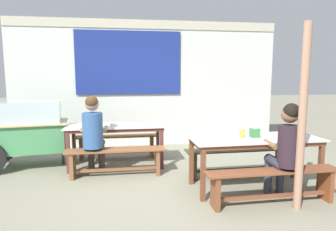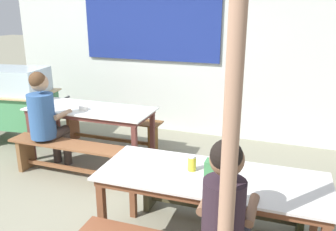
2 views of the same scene
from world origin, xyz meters
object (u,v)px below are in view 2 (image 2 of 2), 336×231
at_px(bench_far_back, 111,128).
at_px(tissue_box, 213,168).
at_px(bench_near_back, 221,193).
at_px(condiment_jar, 192,163).
at_px(dining_table_near, 211,183).
at_px(soup_bowl, 83,108).
at_px(dining_table_far, 90,113).
at_px(person_near_front, 225,212).
at_px(food_cart, 9,99).
at_px(person_left_back_turned, 45,115).
at_px(wooden_support_post, 228,179).
at_px(bench_far_front, 69,154).

height_order(bench_far_back, tissue_box, tissue_box).
relative_size(bench_near_back, condiment_jar, 13.27).
bearing_deg(dining_table_near, bench_near_back, 91.40).
height_order(condiment_jar, soup_bowl, condiment_jar).
xyz_separation_m(dining_table_far, person_near_front, (2.25, -1.87, 0.07)).
bearing_deg(tissue_box, food_cart, 156.80).
xyz_separation_m(bench_far_back, person_left_back_turned, (-0.34, -1.06, 0.48)).
bearing_deg(soup_bowl, tissue_box, -31.43).
xyz_separation_m(tissue_box, condiment_jar, (-0.18, 0.02, 0.00)).
bearing_deg(wooden_support_post, tissue_box, 108.94).
bearing_deg(person_left_back_turned, bench_far_back, 71.99).
bearing_deg(person_left_back_turned, condiment_jar, -20.99).
distance_m(bench_far_back, soup_bowl, 0.83).
relative_size(dining_table_far, person_left_back_turned, 1.31).
height_order(bench_far_back, person_near_front, person_near_front).
height_order(bench_far_front, wooden_support_post, wooden_support_post).
bearing_deg(dining_table_near, condiment_jar, 168.03).
distance_m(bench_far_front, tissue_box, 2.26).
distance_m(bench_near_back, food_cart, 3.80).
bearing_deg(person_left_back_turned, soup_bowl, 52.18).
height_order(person_left_back_turned, wooden_support_post, wooden_support_post).
distance_m(person_left_back_turned, person_near_front, 2.94).
relative_size(bench_far_back, wooden_support_post, 0.72).
bearing_deg(soup_bowl, bench_near_back, -19.52).
height_order(food_cart, person_near_front, person_near_front).
distance_m(person_near_front, soup_bowl, 2.89).
bearing_deg(person_left_back_turned, bench_far_front, -8.48).
xyz_separation_m(person_near_front, tissue_box, (-0.21, 0.49, 0.08)).
height_order(dining_table_near, food_cart, food_cart).
bearing_deg(bench_far_front, dining_table_near, -22.26).
bearing_deg(dining_table_far, person_near_front, -39.66).
bearing_deg(dining_table_near, tissue_box, 67.76).
bearing_deg(soup_bowl, bench_far_front, -84.69).
distance_m(dining_table_near, person_left_back_turned, 2.55).
bearing_deg(dining_table_near, person_near_front, -65.98).
xyz_separation_m(dining_table_near, wooden_support_post, (0.26, -0.72, 0.45)).
xyz_separation_m(dining_table_far, food_cart, (-1.61, 0.19, 0.02)).
height_order(food_cart, tissue_box, food_cart).
height_order(tissue_box, wooden_support_post, wooden_support_post).
bearing_deg(bench_far_back, person_near_front, -47.04).
bearing_deg(condiment_jar, wooden_support_post, -60.07).
xyz_separation_m(bench_far_back, food_cart, (-1.61, -0.36, 0.41)).
xyz_separation_m(dining_table_near, condiment_jar, (-0.18, 0.04, 0.14)).
xyz_separation_m(dining_table_near, bench_far_front, (-2.03, 0.83, -0.39)).
height_order(bench_far_front, bench_near_back, same).
bearing_deg(person_left_back_turned, person_near_front, -27.66).
height_order(bench_far_front, condiment_jar, condiment_jar).
xyz_separation_m(bench_far_back, bench_near_back, (2.03, -1.39, 0.00)).
xyz_separation_m(bench_far_front, person_near_front, (2.25, -1.31, 0.45)).
height_order(dining_table_far, condiment_jar, condiment_jar).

